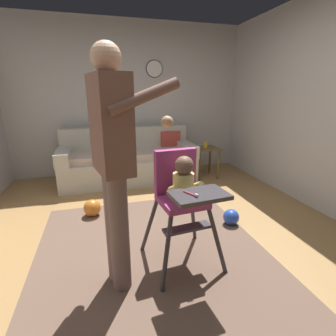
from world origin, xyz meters
TOP-DOWN VIEW (x-y plane):
  - ground at (0.00, 0.00)m, footprint 5.64×6.64m
  - wall_far at (0.00, 2.55)m, footprint 4.84×0.06m
  - wall_right at (2.05, 0.30)m, footprint 0.06×5.64m
  - area_rug at (-0.17, -0.11)m, footprint 2.09×2.32m
  - couch at (-0.11, 2.03)m, footprint 2.16×0.86m
  - high_chair at (0.05, -0.28)m, footprint 0.66×0.77m
  - adult_standing at (-0.48, -0.40)m, footprint 0.58×0.50m
  - toy_ball at (0.80, 0.18)m, footprint 0.18×0.18m
  - toy_ball_second at (-0.71, 0.81)m, footprint 0.20×0.20m
  - side_table at (1.18, 1.82)m, footprint 0.40×0.40m
  - sippy_cup at (1.17, 1.82)m, footprint 0.07×0.07m
  - wall_clock at (0.45, 2.51)m, footprint 0.29×0.04m

SIDE VIEW (x-z plane):
  - ground at x=0.00m, z-range -0.10..0.00m
  - area_rug at x=-0.17m, z-range 0.00..0.01m
  - toy_ball at x=0.80m, z-range 0.00..0.18m
  - toy_ball_second at x=-0.71m, z-range 0.00..0.20m
  - couch at x=-0.11m, z-range -0.10..0.76m
  - side_table at x=1.18m, z-range 0.12..0.64m
  - sippy_cup at x=1.17m, z-range 0.52..0.62m
  - high_chair at x=0.05m, z-range 0.19..1.17m
  - adult_standing at x=-0.48m, z-range 0.12..1.85m
  - wall_far at x=0.00m, z-range 0.00..2.59m
  - wall_right at x=2.05m, z-range 0.00..2.59m
  - wall_clock at x=0.45m, z-range 1.67..1.96m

